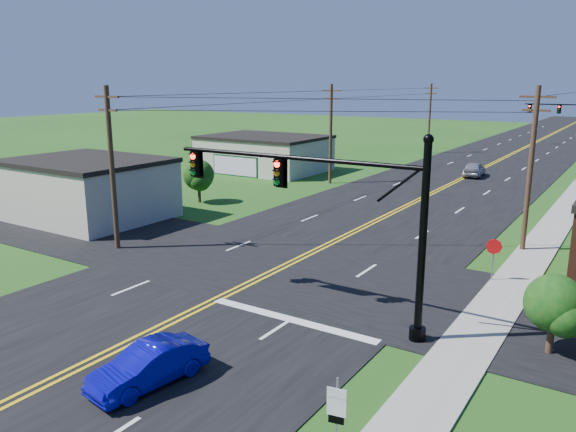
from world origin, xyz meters
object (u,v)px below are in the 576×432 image
Objects in this scene: signal_mast_main at (312,199)px; route_sign at (337,409)px; signal_mast_far at (566,115)px; stop_sign at (494,251)px; blue_car at (149,366)px.

signal_mast_main is 5.56× the size of route_sign.
signal_mast_main is 1.03× the size of signal_mast_far.
route_sign is at bearing -86.52° from signal_mast_far.
signal_mast_far is 64.39m from stop_sign.
route_sign is (4.82, -79.15, -3.36)m from signal_mast_far.
signal_mast_main reaches higher than stop_sign.
blue_car is 6.38m from route_sign.
signal_mast_main reaches higher than route_sign.
blue_car is 16.74m from stop_sign.
signal_mast_far is at bearing 80.97° from stop_sign.
signal_mast_main is at bearing 113.65° from route_sign.
stop_sign is (6.65, 15.34, 0.87)m from blue_car.
blue_car is 1.83× the size of stop_sign.
route_sign is (4.92, -7.15, -3.57)m from signal_mast_main.
signal_mast_main is 10.00m from stop_sign.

